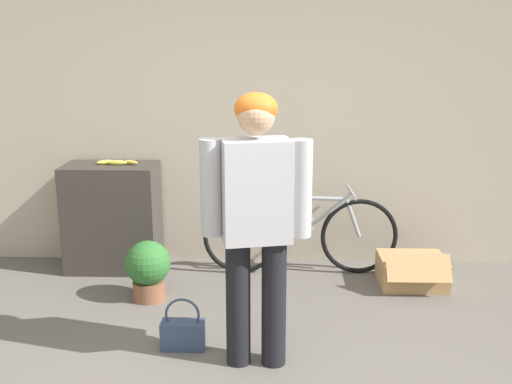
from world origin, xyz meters
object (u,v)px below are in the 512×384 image
object	(u,v)px
bicycle	(300,233)
potted_plant	(148,268)
handbag	(183,333)
cardboard_box	(412,271)
person	(256,210)
banana	(117,162)

from	to	relation	value
bicycle	potted_plant	xyz separation A→B (m)	(-1.20, -0.59, -0.10)
handbag	bicycle	bearing A→B (deg)	59.04
potted_plant	handbag	bearing A→B (deg)	-63.41
handbag	cardboard_box	distance (m)	2.07
person	bicycle	distance (m)	1.68
bicycle	potted_plant	bearing A→B (deg)	-155.35
bicycle	handbag	bearing A→B (deg)	-122.58
banana	potted_plant	world-z (taller)	banana
handbag	person	bearing A→B (deg)	-18.62
bicycle	cardboard_box	distance (m)	0.98
handbag	cardboard_box	bearing A→B (deg)	32.97
person	handbag	xyz separation A→B (m)	(-0.48, 0.16, -0.89)
person	cardboard_box	xyz separation A→B (m)	(1.25, 1.29, -0.88)
person	handbag	distance (m)	1.02
banana	handbag	bearing A→B (deg)	-62.06
bicycle	cardboard_box	size ratio (longest dim) A/B	3.14
banana	potted_plant	distance (m)	1.04
cardboard_box	potted_plant	distance (m)	2.15
person	handbag	bearing A→B (deg)	149.04
potted_plant	person	bearing A→B (deg)	-46.96
bicycle	handbag	distance (m)	1.60
person	handbag	world-z (taller)	person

